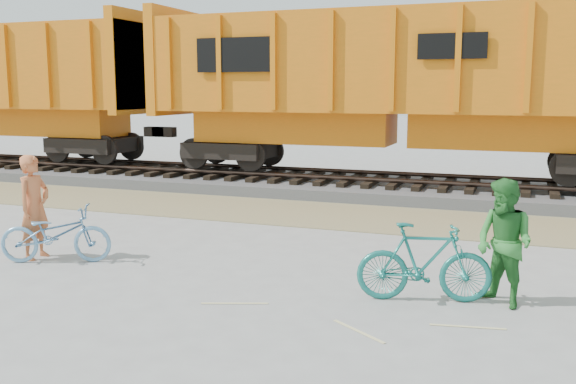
% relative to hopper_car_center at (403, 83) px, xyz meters
% --- Properties ---
extents(ground, '(120.00, 120.00, 0.00)m').
position_rel_hopper_car_center_xyz_m(ground, '(0.60, -9.00, -3.01)').
color(ground, '#9E9E99').
rests_on(ground, ground).
extents(gravel_strip, '(120.00, 3.00, 0.02)m').
position_rel_hopper_car_center_xyz_m(gravel_strip, '(0.60, -3.50, -3.00)').
color(gravel_strip, '#8F8158').
rests_on(gravel_strip, ground).
extents(ballast_bed, '(120.00, 4.00, 0.30)m').
position_rel_hopper_car_center_xyz_m(ballast_bed, '(0.60, 0.00, -2.86)').
color(ballast_bed, slate).
rests_on(ballast_bed, ground).
extents(track, '(120.00, 2.60, 0.24)m').
position_rel_hopper_car_center_xyz_m(track, '(0.60, 0.00, -2.53)').
color(track, black).
rests_on(track, ballast_bed).
extents(hopper_car_center, '(14.00, 3.13, 4.65)m').
position_rel_hopper_car_center_xyz_m(hopper_car_center, '(0.00, 0.00, 0.00)').
color(hopper_car_center, black).
rests_on(hopper_car_center, track).
extents(bicycle_blue, '(1.91, 1.28, 0.95)m').
position_rel_hopper_car_center_xyz_m(bicycle_blue, '(-4.06, -8.91, -2.53)').
color(bicycle_blue, '#6CA2CA').
rests_on(bicycle_blue, ground).
extents(bicycle_teal, '(1.87, 0.92, 1.08)m').
position_rel_hopper_car_center_xyz_m(bicycle_teal, '(1.95, -8.81, -2.47)').
color(bicycle_teal, '#197167').
rests_on(bicycle_teal, ground).
extents(person_solo, '(0.43, 0.65, 1.76)m').
position_rel_hopper_car_center_xyz_m(person_solo, '(-4.56, -8.81, -2.13)').
color(person_solo, '#CD6A3B').
rests_on(person_solo, ground).
extents(person_man, '(1.04, 1.01, 1.69)m').
position_rel_hopper_car_center_xyz_m(person_man, '(2.95, -8.61, -2.16)').
color(person_man, '#2B782F').
rests_on(person_man, ground).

